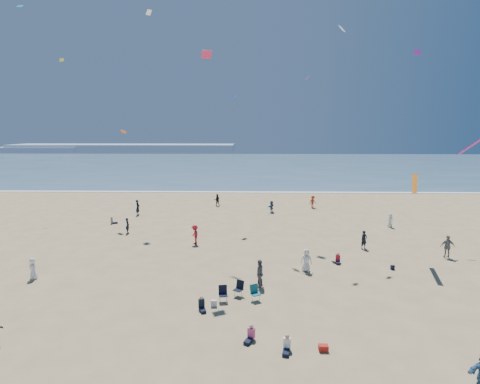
{
  "coord_description": "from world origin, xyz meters",
  "views": [
    {
      "loc": [
        2.59,
        -17.2,
        10.45
      ],
      "look_at": [
        2.0,
        8.0,
        6.24
      ],
      "focal_mm": 28.0,
      "sensor_mm": 36.0,
      "label": 1
    }
  ],
  "objects": [
    {
      "name": "standing_flyers",
      "position": [
        3.9,
        14.19,
        0.86
      ],
      "size": [
        32.64,
        42.52,
        1.94
      ],
      "color": "silver",
      "rests_on": "ground"
    },
    {
      "name": "chair_cluster",
      "position": [
        2.02,
        4.63,
        0.5
      ],
      "size": [
        2.75,
        1.55,
        1.0
      ],
      "color": "black",
      "rests_on": "ground"
    },
    {
      "name": "black_backpack",
      "position": [
        3.4,
        6.99,
        0.19
      ],
      "size": [
        0.3,
        0.22,
        0.38
      ],
      "primitive_type": "cube",
      "color": "black",
      "rests_on": "ground"
    },
    {
      "name": "seated_group",
      "position": [
        0.8,
        7.51,
        0.42
      ],
      "size": [
        23.31,
        24.85,
        0.84
      ],
      "color": "white",
      "rests_on": "ground"
    },
    {
      "name": "kites_aloft",
      "position": [
        9.03,
        13.11,
        14.41
      ],
      "size": [
        43.26,
        32.24,
        29.89
      ],
      "color": "pink",
      "rests_on": "ground"
    },
    {
      "name": "headland_far",
      "position": [
        -60.0,
        170.0,
        1.6
      ],
      "size": [
        110.0,
        20.0,
        3.2
      ],
      "primitive_type": "cube",
      "color": "#7A8EA8",
      "rests_on": "ground"
    },
    {
      "name": "cooler",
      "position": [
        6.19,
        -0.72,
        0.15
      ],
      "size": [
        0.45,
        0.3,
        0.3
      ],
      "primitive_type": "cube",
      "color": "red",
      "rests_on": "ground"
    },
    {
      "name": "white_tote",
      "position": [
        0.54,
        3.7,
        0.2
      ],
      "size": [
        0.35,
        0.2,
        0.4
      ],
      "primitive_type": "cube",
      "color": "silver",
      "rests_on": "ground"
    },
    {
      "name": "ground",
      "position": [
        0.0,
        0.0,
        0.0
      ],
      "size": [
        220.0,
        220.0,
        0.0
      ],
      "primitive_type": "plane",
      "color": "tan",
      "rests_on": "ground"
    },
    {
      "name": "surf_line",
      "position": [
        0.0,
        45.0,
        0.04
      ],
      "size": [
        220.0,
        1.2,
        0.08
      ],
      "primitive_type": "cube",
      "color": "white",
      "rests_on": "ground"
    },
    {
      "name": "ocean",
      "position": [
        0.0,
        95.0,
        0.03
      ],
      "size": [
        220.0,
        100.0,
        0.06
      ],
      "primitive_type": "cube",
      "color": "#476B84",
      "rests_on": "ground"
    },
    {
      "name": "navy_bag",
      "position": [
        13.5,
        9.99,
        0.17
      ],
      "size": [
        0.28,
        0.18,
        0.34
      ],
      "primitive_type": "cube",
      "color": "black",
      "rests_on": "ground"
    },
    {
      "name": "headland_near",
      "position": [
        -100.0,
        165.0,
        1.0
      ],
      "size": [
        40.0,
        14.0,
        2.0
      ],
      "primitive_type": "cube",
      "color": "#7A8EA8",
      "rests_on": "ground"
    }
  ]
}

